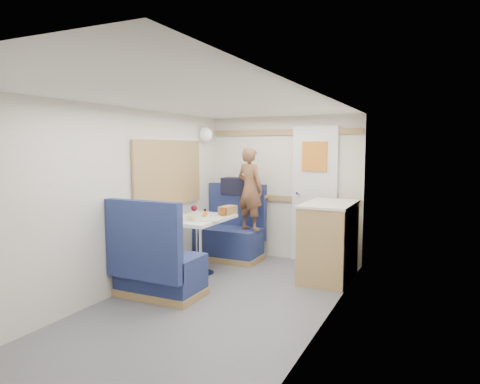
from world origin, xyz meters
The scene contains 26 objects.
floor centered at (0.00, 0.00, 0.00)m, with size 4.50×4.50×0.00m, color #515156.
ceiling centered at (0.00, 0.00, 2.00)m, with size 4.50×4.50×0.00m, color silver.
wall_back centered at (0.00, 2.25, 1.00)m, with size 2.20×0.02×2.00m, color silver.
wall_left centered at (-1.10, 0.00, 1.00)m, with size 0.02×4.50×2.00m, color silver.
wall_right centered at (1.10, 0.00, 1.00)m, with size 0.02×4.50×2.00m, color silver.
oak_trim_low centered at (0.00, 2.23, 0.85)m, with size 2.15×0.02×0.08m, color olive.
oak_trim_high centered at (0.00, 2.23, 1.78)m, with size 2.15×0.02×0.08m, color olive.
side_window centered at (-1.08, 1.00, 1.25)m, with size 0.04×1.30×0.72m, color #AEC1A3.
rear_door centered at (0.45, 2.22, 0.97)m, with size 0.62×0.12×1.86m.
dinette_table centered at (-0.65, 1.00, 0.57)m, with size 0.62×0.92×0.72m.
bench_far centered at (-0.65, 1.86, 0.30)m, with size 0.90×0.59×1.05m.
bench_near centered at (-0.65, 0.14, 0.30)m, with size 0.90×0.59×1.05m.
ledge centered at (-0.65, 2.12, 0.88)m, with size 0.90×0.14×0.04m, color olive.
dome_light centered at (-1.04, 1.85, 1.75)m, with size 0.20×0.20×0.20m, color white.
galley_counter centered at (0.82, 1.55, 0.47)m, with size 0.57×0.92×0.92m.
person centered at (-0.33, 1.81, 1.01)m, with size 0.41×0.27×1.12m, color brown.
duffel_bag centered at (-0.64, 2.12, 1.02)m, with size 0.48×0.23×0.23m, color black.
tray centered at (-0.44, 0.92, 0.73)m, with size 0.24×0.32×0.02m, color white.
orange_fruit centered at (-0.56, 0.98, 0.77)m, with size 0.07×0.07×0.07m, color #EB510A.
cheese_block centered at (-0.62, 0.79, 0.75)m, with size 0.10×0.06×0.03m, color #E8DA86.
wine_glass centered at (-0.64, 0.88, 0.84)m, with size 0.08×0.08×0.17m.
tumbler_left centered at (-0.80, 0.65, 0.77)m, with size 0.06×0.06×0.10m, color white.
beer_glass centered at (-0.43, 1.20, 0.77)m, with size 0.07×0.07×0.10m, color brown.
pepper_grinder centered at (-0.65, 1.14, 0.76)m, with size 0.03×0.03×0.09m, color black.
salt_grinder centered at (-0.58, 0.97, 0.76)m, with size 0.03×0.03×0.08m, color white.
bread_loaf centered at (-0.44, 1.38, 0.77)m, with size 0.14×0.25×0.11m, color brown.
Camera 1 is at (2.01, -3.44, 1.57)m, focal length 32.00 mm.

